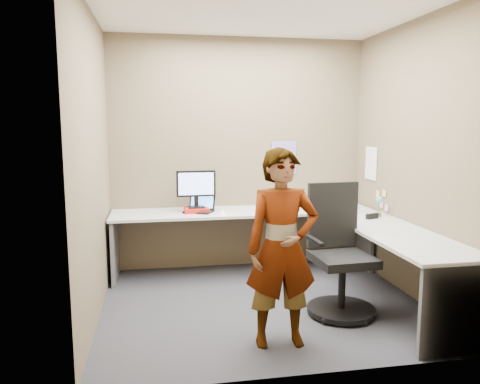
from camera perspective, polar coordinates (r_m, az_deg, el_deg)
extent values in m
plane|color=#29282E|center=(4.60, 2.75, -13.45)|extent=(3.00, 3.00, 0.00)
plane|color=brown|center=(5.56, -0.14, 4.65)|extent=(3.00, 0.00, 3.00)
plane|color=brown|center=(4.85, 20.45, 3.59)|extent=(0.00, 2.70, 2.70)
plane|color=brown|center=(4.21, -17.45, 3.10)|extent=(0.00, 2.70, 2.70)
plane|color=white|center=(4.39, 3.01, 21.40)|extent=(3.00, 3.00, 0.00)
cube|color=#ADADAD|center=(5.32, 0.47, -2.41)|extent=(2.96, 0.65, 0.03)
cube|color=#ADADAD|center=(4.50, 18.56, -4.83)|extent=(0.65, 1.91, 0.03)
cube|color=#59595B|center=(5.34, -15.03, -6.69)|extent=(0.04, 0.60, 0.70)
cube|color=#59595B|center=(5.83, 14.57, -5.40)|extent=(0.04, 0.60, 0.70)
cube|color=#59595B|center=(3.87, 24.95, -13.01)|extent=(0.60, 0.04, 0.70)
cube|color=#B61912|center=(5.21, -5.32, -2.20)|extent=(0.27, 0.20, 0.05)
cube|color=black|center=(5.21, -5.33, -1.84)|extent=(0.18, 0.13, 0.01)
cube|color=black|center=(5.21, -5.36, -1.14)|extent=(0.05, 0.04, 0.11)
cube|color=black|center=(5.18, -5.38, 1.02)|extent=(0.43, 0.04, 0.29)
cube|color=#8AA4EF|center=(5.17, -5.36, 1.00)|extent=(0.39, 0.01, 0.24)
cube|color=black|center=(5.22, -5.05, -2.39)|extent=(0.37, 0.33, 0.02)
cube|color=black|center=(5.30, -4.61, -1.03)|extent=(0.29, 0.20, 0.20)
cube|color=#509DFF|center=(5.30, -4.61, -1.03)|extent=(0.25, 0.16, 0.16)
cube|color=#B7B7BC|center=(5.29, -4.54, -2.10)|extent=(0.12, 0.08, 0.04)
sphere|color=#B6130C|center=(5.27, -4.54, -1.80)|extent=(0.04, 0.04, 0.04)
cone|color=white|center=(5.07, -2.10, -2.44)|extent=(0.10, 0.10, 0.06)
cube|color=black|center=(5.04, 15.80, -2.85)|extent=(0.15, 0.09, 0.05)
cylinder|color=brown|center=(5.18, 16.56, -2.66)|extent=(0.05, 0.05, 0.04)
cylinder|color=#338C3F|center=(5.16, 16.60, -1.68)|extent=(0.01, 0.01, 0.14)
sphere|color=#3AB5CF|center=(5.15, 16.64, -0.92)|extent=(0.07, 0.07, 0.07)
cube|color=#846BB7|center=(5.67, 5.37, 4.18)|extent=(0.30, 0.01, 0.40)
cube|color=white|center=(5.65, 15.68, 3.38)|extent=(0.01, 0.28, 0.38)
cube|color=#F2E059|center=(5.37, 17.17, -0.15)|extent=(0.01, 0.07, 0.07)
cube|color=pink|center=(5.43, 16.87, -1.43)|extent=(0.01, 0.07, 0.07)
cube|color=pink|center=(5.33, 17.45, -1.85)|extent=(0.01, 0.07, 0.07)
cube|color=#F2E059|center=(5.50, 16.45, -0.23)|extent=(0.01, 0.07, 0.07)
cylinder|color=black|center=(4.44, 12.22, -13.84)|extent=(0.61, 0.61, 0.04)
cylinder|color=black|center=(4.36, 12.32, -10.91)|extent=(0.07, 0.07, 0.44)
cube|color=black|center=(4.29, 12.42, -8.01)|extent=(0.53, 0.53, 0.08)
cube|color=black|center=(4.42, 11.21, -2.69)|extent=(0.48, 0.08, 0.60)
cube|color=black|center=(4.13, 9.07, -5.88)|extent=(0.06, 0.33, 0.03)
cube|color=black|center=(4.37, 15.74, -5.32)|extent=(0.06, 0.33, 0.03)
imported|color=#999399|center=(3.60, 5.15, -6.85)|extent=(0.57, 0.38, 1.53)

